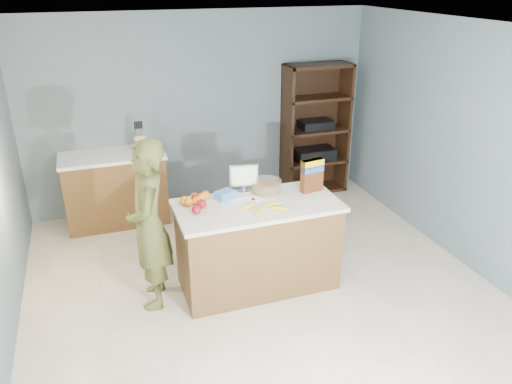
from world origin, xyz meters
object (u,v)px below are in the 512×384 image
object	(u,v)px
counter_peninsula	(258,248)
shelving_unit	(314,132)
cereal_box	(312,173)
person	(149,225)
tv	(244,177)

from	to	relation	value
counter_peninsula	shelving_unit	distance (m)	2.61
cereal_box	shelving_unit	bearing A→B (deg)	64.07
person	shelving_unit	bearing A→B (deg)	136.30
shelving_unit	cereal_box	size ratio (longest dim) A/B	5.38
cereal_box	person	bearing A→B (deg)	-178.77
shelving_unit	tv	xyz separation A→B (m)	(-1.58, -1.73, 0.19)
counter_peninsula	tv	bearing A→B (deg)	96.08
shelving_unit	person	distance (m)	3.24
tv	cereal_box	size ratio (longest dim) A/B	0.84
person	counter_peninsula	bearing A→B (deg)	94.72
shelving_unit	cereal_box	xyz separation A→B (m)	(-0.95, -1.94, 0.23)
counter_peninsula	cereal_box	world-z (taller)	cereal_box
cereal_box	tv	bearing A→B (deg)	161.43
shelving_unit	tv	size ratio (longest dim) A/B	6.38
shelving_unit	cereal_box	bearing A→B (deg)	-115.93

